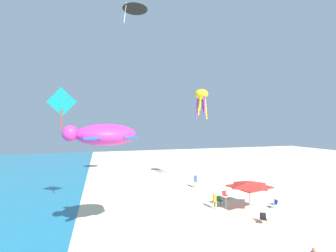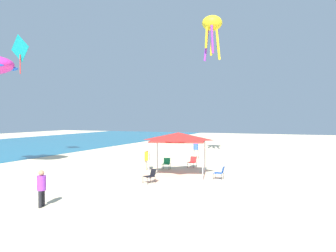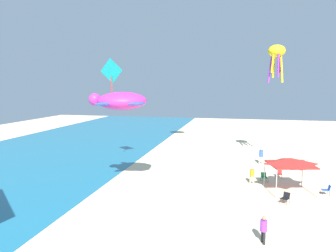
{
  "view_description": "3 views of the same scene",
  "coord_description": "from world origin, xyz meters",
  "px_view_note": "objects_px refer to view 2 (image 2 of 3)",
  "views": [
    {
      "loc": [
        -15.84,
        16.8,
        8.11
      ],
      "look_at": [
        1.14,
        11.67,
        8.15
      ],
      "focal_mm": 24.25,
      "sensor_mm": 36.0,
      "label": 1
    },
    {
      "loc": [
        -17.6,
        -4.76,
        3.91
      ],
      "look_at": [
        3.27,
        3.91,
        3.27
      ],
      "focal_mm": 35.68,
      "sensor_mm": 36.0,
      "label": 2
    },
    {
      "loc": [
        -23.35,
        7.38,
        8.74
      ],
      "look_at": [
        1.14,
        12.99,
        5.45
      ],
      "focal_mm": 32.61,
      "sensor_mm": 36.0,
      "label": 3
    }
  ],
  "objects_px": {
    "folding_chair_left_of_tent": "(193,161)",
    "folding_chair_right_of_tent": "(151,175)",
    "kite_diamond_teal": "(20,50)",
    "person_by_tent": "(196,147)",
    "folding_chair_near_cooler": "(167,163)",
    "person_far_stroller": "(42,185)",
    "canopy_tent": "(178,137)",
    "kite_octopus_yellow": "(212,25)",
    "person_near_umbrella": "(147,157)",
    "folding_chair_facing_ocean": "(220,172)"
  },
  "relations": [
    {
      "from": "folding_chair_left_of_tent",
      "to": "folding_chair_right_of_tent",
      "type": "relative_size",
      "value": 1.0
    },
    {
      "from": "kite_diamond_teal",
      "to": "person_by_tent",
      "type": "bearing_deg",
      "value": -142.66
    },
    {
      "from": "folding_chair_right_of_tent",
      "to": "folding_chair_near_cooler",
      "type": "bearing_deg",
      "value": 134.94
    },
    {
      "from": "kite_diamond_teal",
      "to": "person_far_stroller",
      "type": "bearing_deg",
      "value": 155.6
    },
    {
      "from": "canopy_tent",
      "to": "folding_chair_left_of_tent",
      "type": "xyz_separation_m",
      "value": [
        3.99,
        0.34,
        -2.1
      ]
    },
    {
      "from": "kite_octopus_yellow",
      "to": "folding_chair_right_of_tent",
      "type": "bearing_deg",
      "value": 41.7
    },
    {
      "from": "folding_chair_left_of_tent",
      "to": "kite_octopus_yellow",
      "type": "distance_m",
      "value": 13.26
    },
    {
      "from": "canopy_tent",
      "to": "folding_chair_right_of_tent",
      "type": "bearing_deg",
      "value": 165.62
    },
    {
      "from": "folding_chair_left_of_tent",
      "to": "person_near_umbrella",
      "type": "relative_size",
      "value": 0.52
    },
    {
      "from": "person_by_tent",
      "to": "person_near_umbrella",
      "type": "height_order",
      "value": "person_by_tent"
    },
    {
      "from": "folding_chair_near_cooler",
      "to": "person_by_tent",
      "type": "height_order",
      "value": "person_by_tent"
    },
    {
      "from": "folding_chair_facing_ocean",
      "to": "folding_chair_left_of_tent",
      "type": "bearing_deg",
      "value": -142.6
    },
    {
      "from": "folding_chair_left_of_tent",
      "to": "folding_chair_near_cooler",
      "type": "relative_size",
      "value": 1.0
    },
    {
      "from": "person_far_stroller",
      "to": "folding_chair_facing_ocean",
      "type": "bearing_deg",
      "value": -47.95
    },
    {
      "from": "folding_chair_near_cooler",
      "to": "kite_diamond_teal",
      "type": "height_order",
      "value": "kite_diamond_teal"
    },
    {
      "from": "folding_chair_facing_ocean",
      "to": "person_near_umbrella",
      "type": "xyz_separation_m",
      "value": [
        1.53,
        5.8,
        0.45
      ]
    },
    {
      "from": "folding_chair_near_cooler",
      "to": "kite_diamond_teal",
      "type": "bearing_deg",
      "value": 165.67
    },
    {
      "from": "person_by_tent",
      "to": "person_far_stroller",
      "type": "bearing_deg",
      "value": 72.57
    },
    {
      "from": "person_near_umbrella",
      "to": "person_by_tent",
      "type": "bearing_deg",
      "value": -83.83
    },
    {
      "from": "folding_chair_facing_ocean",
      "to": "kite_diamond_teal",
      "type": "distance_m",
      "value": 22.34
    },
    {
      "from": "folding_chair_right_of_tent",
      "to": "kite_diamond_teal",
      "type": "distance_m",
      "value": 19.9
    },
    {
      "from": "person_near_umbrella",
      "to": "folding_chair_right_of_tent",
      "type": "bearing_deg",
      "value": 134.6
    },
    {
      "from": "folding_chair_left_of_tent",
      "to": "folding_chair_facing_ocean",
      "type": "xyz_separation_m",
      "value": [
        -4.09,
        -3.16,
        0.0
      ]
    },
    {
      "from": "canopy_tent",
      "to": "person_near_umbrella",
      "type": "distance_m",
      "value": 3.69
    },
    {
      "from": "person_far_stroller",
      "to": "person_near_umbrella",
      "type": "bearing_deg",
      "value": -15.49
    },
    {
      "from": "canopy_tent",
      "to": "kite_diamond_teal",
      "type": "xyz_separation_m",
      "value": [
        3.21,
        17.04,
        7.58
      ]
    },
    {
      "from": "person_by_tent",
      "to": "person_near_umbrella",
      "type": "bearing_deg",
      "value": 66.28
    },
    {
      "from": "folding_chair_near_cooler",
      "to": "kite_diamond_teal",
      "type": "distance_m",
      "value": 18.02
    },
    {
      "from": "person_by_tent",
      "to": "folding_chair_right_of_tent",
      "type": "bearing_deg",
      "value": 80.86
    },
    {
      "from": "folding_chair_facing_ocean",
      "to": "person_near_umbrella",
      "type": "distance_m",
      "value": 6.01
    },
    {
      "from": "kite_octopus_yellow",
      "to": "canopy_tent",
      "type": "bearing_deg",
      "value": 45.42
    },
    {
      "from": "folding_chair_right_of_tent",
      "to": "kite_diamond_teal",
      "type": "xyz_separation_m",
      "value": [
        5.95,
        16.34,
        9.68
      ]
    },
    {
      "from": "folding_chair_near_cooler",
      "to": "person_far_stroller",
      "type": "height_order",
      "value": "person_far_stroller"
    },
    {
      "from": "folding_chair_right_of_tent",
      "to": "kite_octopus_yellow",
      "type": "height_order",
      "value": "kite_octopus_yellow"
    },
    {
      "from": "person_far_stroller",
      "to": "kite_octopus_yellow",
      "type": "relative_size",
      "value": 0.39
    },
    {
      "from": "folding_chair_left_of_tent",
      "to": "kite_diamond_teal",
      "type": "relative_size",
      "value": 0.22
    },
    {
      "from": "person_by_tent",
      "to": "kite_diamond_teal",
      "type": "relative_size",
      "value": 0.51
    },
    {
      "from": "canopy_tent",
      "to": "person_by_tent",
      "type": "xyz_separation_m",
      "value": [
        8.97,
        1.67,
        -1.47
      ]
    },
    {
      "from": "folding_chair_near_cooler",
      "to": "person_far_stroller",
      "type": "relative_size",
      "value": 0.51
    },
    {
      "from": "folding_chair_left_of_tent",
      "to": "person_near_umbrella",
      "type": "height_order",
      "value": "person_near_umbrella"
    },
    {
      "from": "folding_chair_right_of_tent",
      "to": "canopy_tent",
      "type": "bearing_deg",
      "value": 107.94
    },
    {
      "from": "kite_octopus_yellow",
      "to": "kite_diamond_teal",
      "type": "relative_size",
      "value": 1.13
    },
    {
      "from": "person_near_umbrella",
      "to": "kite_octopus_yellow",
      "type": "bearing_deg",
      "value": -90.81
    },
    {
      "from": "folding_chair_left_of_tent",
      "to": "folding_chair_facing_ocean",
      "type": "distance_m",
      "value": 5.17
    },
    {
      "from": "folding_chair_left_of_tent",
      "to": "person_far_stroller",
      "type": "xyz_separation_m",
      "value": [
        -13.25,
        2.46,
        0.46
      ]
    },
    {
      "from": "person_by_tent",
      "to": "folding_chair_near_cooler",
      "type": "bearing_deg",
      "value": 74.5
    },
    {
      "from": "canopy_tent",
      "to": "person_far_stroller",
      "type": "xyz_separation_m",
      "value": [
        -9.26,
        2.8,
        -1.63
      ]
    },
    {
      "from": "kite_octopus_yellow",
      "to": "kite_diamond_teal",
      "type": "height_order",
      "value": "kite_octopus_yellow"
    },
    {
      "from": "person_by_tent",
      "to": "canopy_tent",
      "type": "bearing_deg",
      "value": 86.68
    },
    {
      "from": "folding_chair_left_of_tent",
      "to": "person_by_tent",
      "type": "distance_m",
      "value": 5.19
    }
  ]
}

